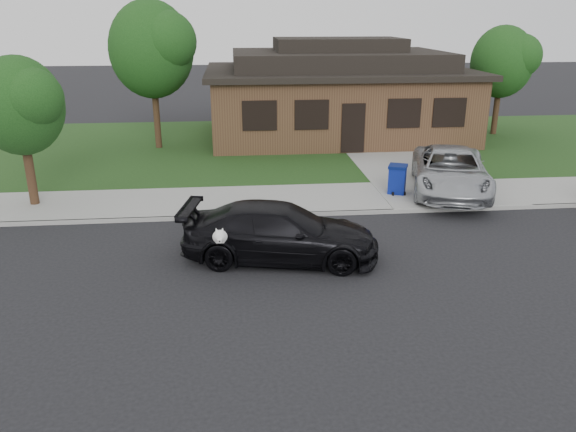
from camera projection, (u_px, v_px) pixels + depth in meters
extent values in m
plane|color=black|center=(283.00, 265.00, 13.78)|extent=(120.00, 120.00, 0.00)
cube|color=gray|center=(270.00, 200.00, 18.44)|extent=(60.00, 3.00, 0.12)
cube|color=gray|center=(273.00, 215.00, 17.03)|extent=(60.00, 0.12, 0.12)
cube|color=#193814|center=(258.00, 147.00, 25.93)|extent=(60.00, 13.00, 0.13)
cube|color=gray|center=(403.00, 159.00, 23.67)|extent=(4.50, 13.00, 0.14)
imported|color=black|center=(280.00, 233.00, 13.91)|extent=(5.14, 2.81, 1.41)
ellipsoid|color=white|center=(220.00, 237.00, 12.86)|extent=(0.34, 0.40, 0.30)
sphere|color=white|center=(220.00, 236.00, 12.61)|extent=(0.26, 0.26, 0.26)
cube|color=white|center=(220.00, 240.00, 12.51)|extent=(0.09, 0.12, 0.08)
sphere|color=black|center=(220.00, 241.00, 12.45)|extent=(0.04, 0.04, 0.04)
cone|color=white|center=(216.00, 230.00, 12.61)|extent=(0.11, 0.11, 0.14)
cone|color=white|center=(222.00, 230.00, 12.62)|extent=(0.11, 0.11, 0.14)
imported|color=#AEB1B6|center=(450.00, 171.00, 18.83)|extent=(3.74, 5.65, 1.44)
cube|color=navy|center=(397.00, 181.00, 18.78)|extent=(0.71, 0.71, 0.89)
cube|color=#06134D|center=(398.00, 166.00, 18.61)|extent=(0.78, 0.78, 0.10)
cylinder|color=black|center=(393.00, 194.00, 18.63)|extent=(0.10, 0.15, 0.14)
cylinder|color=black|center=(404.00, 194.00, 18.67)|extent=(0.10, 0.15, 0.14)
cube|color=#422B1C|center=(337.00, 105.00, 27.65)|extent=(12.00, 8.00, 3.00)
cube|color=black|center=(338.00, 71.00, 27.10)|extent=(12.60, 8.60, 0.25)
cube|color=black|center=(338.00, 60.00, 26.92)|extent=(10.00, 6.50, 0.80)
cube|color=black|center=(338.00, 44.00, 26.69)|extent=(6.00, 3.50, 0.60)
cube|color=black|center=(353.00, 128.00, 24.01)|extent=(1.00, 0.06, 2.10)
cube|color=black|center=(260.00, 116.00, 23.44)|extent=(1.30, 0.05, 1.10)
cube|color=black|center=(312.00, 115.00, 23.64)|extent=(1.30, 0.05, 1.10)
cube|color=black|center=(404.00, 113.00, 24.01)|extent=(1.30, 0.05, 1.10)
cube|color=black|center=(449.00, 113.00, 24.20)|extent=(1.30, 0.05, 1.10)
cylinder|color=#332114|center=(157.00, 120.00, 25.08)|extent=(0.28, 0.28, 2.48)
ellipsoid|color=#143811|center=(151.00, 49.00, 24.05)|extent=(3.60, 3.60, 4.14)
sphere|color=#26591E|center=(166.00, 41.00, 23.49)|extent=(2.52, 2.52, 2.52)
cylinder|color=#332114|center=(496.00, 114.00, 28.08)|extent=(0.28, 0.28, 2.03)
ellipsoid|color=#143811|center=(502.00, 62.00, 27.23)|extent=(3.00, 3.00, 3.45)
sphere|color=#26591E|center=(519.00, 56.00, 26.76)|extent=(2.10, 2.10, 2.10)
cylinder|color=#332114|center=(31.00, 176.00, 17.61)|extent=(0.28, 0.28, 1.80)
ellipsoid|color=#143811|center=(19.00, 106.00, 16.87)|extent=(2.60, 2.60, 2.99)
sphere|color=#26591E|center=(32.00, 99.00, 16.47)|extent=(1.82, 1.82, 1.82)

